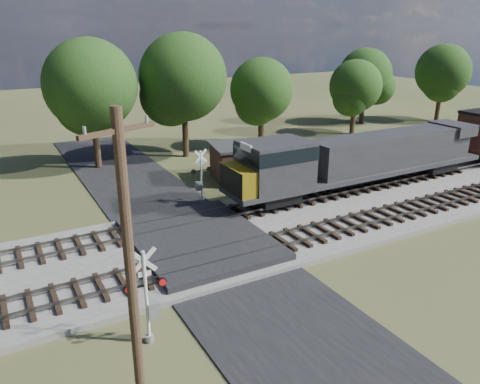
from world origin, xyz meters
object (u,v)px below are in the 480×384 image
crossing_signal_near (149,304)px  crossing_signal_far (201,181)px  utility_pole (130,264)px  equipment_shed (239,162)px

crossing_signal_near → crossing_signal_far: (7.94, 12.84, -0.08)m
utility_pole → equipment_shed: size_ratio=1.98×
equipment_shed → crossing_signal_near: bearing=-117.3°
crossing_signal_near → crossing_signal_far: crossing_signal_near is taller
crossing_signal_far → equipment_shed: (4.92, 3.50, -0.16)m
crossing_signal_far → equipment_shed: size_ratio=0.79×
crossing_signal_near → crossing_signal_far: bearing=62.6°
crossing_signal_near → utility_pole: (-1.35, -3.03, 3.48)m
equipment_shed → crossing_signal_far: bearing=-133.6°
utility_pole → equipment_shed: utility_pole is taller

